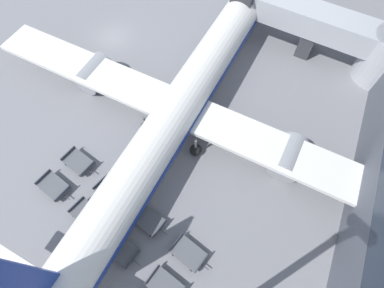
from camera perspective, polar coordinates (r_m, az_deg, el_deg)
name	(u,v)px	position (r m, az deg, el deg)	size (l,w,h in m)	color
ground_plane	(113,38)	(40.25, -14.82, 18.97)	(500.00, 500.00, 0.00)	gray
jet_bridge	(336,34)	(37.61, 25.69, 18.37)	(19.93, 6.26, 5.78)	#B2B5BA
airplane	(186,98)	(29.01, -1.13, 8.72)	(42.96, 44.93, 12.81)	white
baggage_dolly_row_near_col_a	(54,186)	(30.20, -24.85, -7.29)	(3.56, 2.35, 0.92)	#515459
baggage_dolly_row_near_col_b	(87,215)	(28.18, -19.37, -12.60)	(3.56, 2.46, 0.92)	#515459
baggage_dolly_row_near_col_c	(121,249)	(26.72, -13.34, -18.96)	(3.56, 2.34, 0.92)	#515459
baggage_dolly_row_near_col_d	(165,286)	(25.89, -5.11, -25.32)	(3.56, 2.32, 0.92)	#515459
baggage_dolly_row_mid_a_col_a	(79,162)	(30.34, -20.80, -3.23)	(3.56, 2.33, 0.92)	#515459
baggage_dolly_row_mid_a_col_b	(111,192)	(28.23, -15.18, -8.79)	(3.56, 2.48, 0.92)	#515459
baggage_dolly_row_mid_a_col_c	(148,220)	(26.82, -8.38, -14.10)	(3.56, 2.33, 0.92)	#515459
baggage_dolly_row_mid_a_col_d	(189,253)	(26.03, -0.66, -20.07)	(3.56, 2.39, 0.92)	#515459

